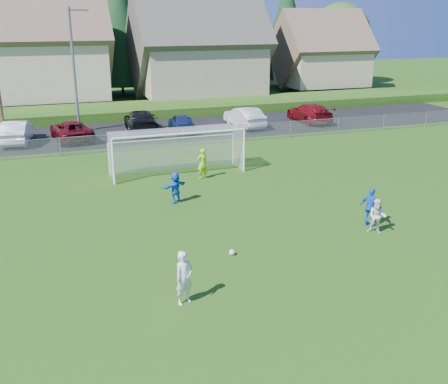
% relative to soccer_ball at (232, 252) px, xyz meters
% --- Properties ---
extents(ground, '(160.00, 160.00, 0.00)m').
position_rel_soccer_ball_xyz_m(ground, '(0.77, -4.91, -0.11)').
color(ground, '#193D0C').
rests_on(ground, ground).
extents(asphalt_lot, '(60.00, 60.00, 0.00)m').
position_rel_soccer_ball_xyz_m(asphalt_lot, '(0.77, 22.59, -0.10)').
color(asphalt_lot, black).
rests_on(asphalt_lot, ground).
extents(grass_embankment, '(70.00, 6.00, 0.80)m').
position_rel_soccer_ball_xyz_m(grass_embankment, '(0.77, 30.09, 0.29)').
color(grass_embankment, '#1E420F').
rests_on(grass_embankment, ground).
extents(soccer_ball, '(0.22, 0.22, 0.22)m').
position_rel_soccer_ball_xyz_m(soccer_ball, '(0.00, 0.00, 0.00)').
color(soccer_ball, white).
rests_on(soccer_ball, ground).
extents(player_white_a, '(0.74, 0.63, 1.73)m').
position_rel_soccer_ball_xyz_m(player_white_a, '(-2.55, -2.71, 0.76)').
color(player_white_a, white).
rests_on(player_white_a, ground).
extents(player_white_b, '(0.90, 0.88, 1.46)m').
position_rel_soccer_ball_xyz_m(player_white_b, '(6.27, -0.00, 0.62)').
color(player_white_b, white).
rests_on(player_white_b, ground).
extents(player_blue_a, '(0.83, 1.06, 1.68)m').
position_rel_soccer_ball_xyz_m(player_blue_a, '(6.45, 0.73, 0.73)').
color(player_blue_a, blue).
rests_on(player_blue_a, ground).
extents(player_blue_b, '(1.46, 0.97, 1.50)m').
position_rel_soccer_ball_xyz_m(player_blue_b, '(-0.54, 6.30, 0.64)').
color(player_blue_b, blue).
rests_on(player_blue_b, ground).
extents(goalkeeper, '(0.68, 0.52, 1.67)m').
position_rel_soccer_ball_xyz_m(goalkeeper, '(1.81, 9.61, 0.73)').
color(goalkeeper, '#A3E01A').
rests_on(goalkeeper, ground).
extents(car_b, '(2.23, 4.96, 1.58)m').
position_rel_soccer_ball_xyz_m(car_b, '(-7.89, 21.87, 0.68)').
color(car_b, white).
rests_on(car_b, ground).
extents(car_c, '(3.01, 5.36, 1.42)m').
position_rel_soccer_ball_xyz_m(car_c, '(-4.26, 21.57, 0.60)').
color(car_c, '#4E0813').
rests_on(car_c, ground).
extents(car_d, '(2.80, 5.82, 1.64)m').
position_rel_soccer_ball_xyz_m(car_d, '(0.94, 22.75, 0.71)').
color(car_d, black).
rests_on(car_d, ground).
extents(car_e, '(1.98, 4.18, 1.38)m').
position_rel_soccer_ball_xyz_m(car_e, '(3.88, 21.82, 0.58)').
color(car_e, '#16214F').
rests_on(car_e, ground).
extents(car_f, '(1.97, 4.85, 1.56)m').
position_rel_soccer_ball_xyz_m(car_f, '(9.06, 21.84, 0.67)').
color(car_f, silver).
rests_on(car_f, ground).
extents(car_g, '(2.18, 5.28, 1.53)m').
position_rel_soccer_ball_xyz_m(car_g, '(14.93, 21.97, 0.65)').
color(car_g, maroon).
rests_on(car_g, ground).
extents(soccer_goal, '(7.42, 1.90, 2.50)m').
position_rel_soccer_ball_xyz_m(soccer_goal, '(0.77, 11.14, 1.52)').
color(soccer_goal, white).
rests_on(soccer_goal, ground).
extents(chainlink_fence, '(52.06, 0.06, 1.20)m').
position_rel_soccer_ball_xyz_m(chainlink_fence, '(0.77, 17.09, 0.52)').
color(chainlink_fence, gray).
rests_on(chainlink_fence, ground).
extents(streetlight, '(1.38, 0.18, 9.00)m').
position_rel_soccer_ball_xyz_m(streetlight, '(-3.68, 21.09, 4.73)').
color(streetlight, slate).
rests_on(streetlight, ground).
extents(houses_row, '(53.90, 11.45, 13.27)m').
position_rel_soccer_ball_xyz_m(houses_row, '(2.74, 37.56, 7.22)').
color(houses_row, tan).
rests_on(houses_row, ground).
extents(tree_row, '(65.98, 12.36, 13.80)m').
position_rel_soccer_ball_xyz_m(tree_row, '(1.81, 43.83, 6.80)').
color(tree_row, '#382616').
rests_on(tree_row, ground).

